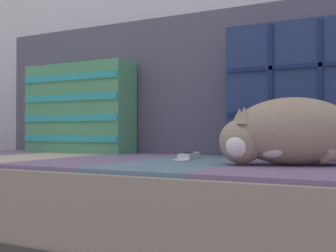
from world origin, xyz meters
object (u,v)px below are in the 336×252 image
at_px(sleeping_cat, 286,133).
at_px(game_remote_far, 189,156).
at_px(throw_pillow_quilted, 299,91).
at_px(throw_pillow_striped, 79,109).
at_px(couch, 154,223).

relative_size(sleeping_cat, game_remote_far, 1.69).
bearing_deg(game_remote_far, throw_pillow_quilted, 27.40).
xyz_separation_m(throw_pillow_quilted, sleeping_cat, (0.01, -0.26, -0.13)).
relative_size(throw_pillow_striped, game_remote_far, 2.18).
bearing_deg(throw_pillow_quilted, throw_pillow_striped, -179.97).
bearing_deg(sleeping_cat, throw_pillow_striped, 163.12).
distance_m(couch, throw_pillow_striped, 0.62).
bearing_deg(throw_pillow_quilted, game_remote_far, -152.60).
bearing_deg(sleeping_cat, couch, 170.85).
bearing_deg(couch, throw_pillow_striped, 156.49).
xyz_separation_m(throw_pillow_striped, sleeping_cat, (0.87, -0.26, -0.10)).
xyz_separation_m(throw_pillow_striped, game_remote_far, (0.55, -0.16, -0.17)).
bearing_deg(game_remote_far, couch, -158.73).
bearing_deg(game_remote_far, throw_pillow_striped, 164.16).
height_order(couch, sleeping_cat, sleeping_cat).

